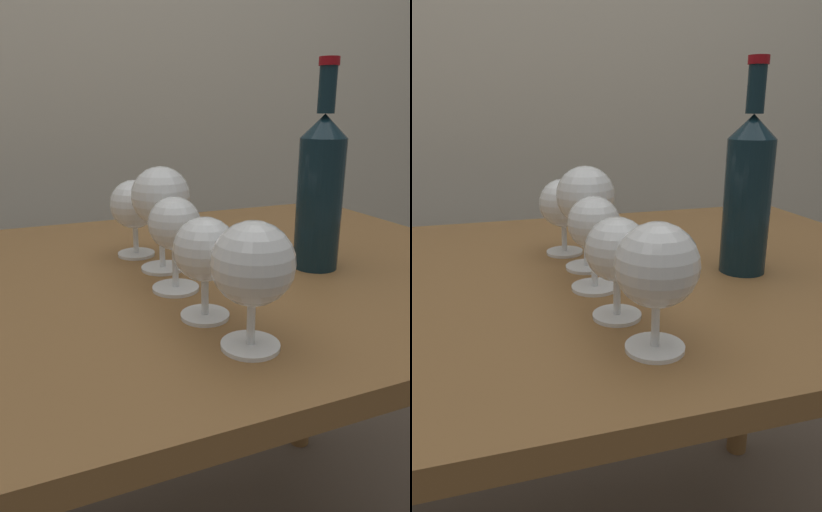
{
  "view_description": "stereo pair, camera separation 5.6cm",
  "coord_description": "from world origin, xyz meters",
  "views": [
    {
      "loc": [
        -0.12,
        -0.67,
        0.97
      ],
      "look_at": [
        0.08,
        -0.18,
        0.8
      ],
      "focal_mm": 33.16,
      "sensor_mm": 36.0,
      "label": 1
    },
    {
      "loc": [
        -0.07,
        -0.69,
        0.97
      ],
      "look_at": [
        0.08,
        -0.18,
        0.8
      ],
      "focal_mm": 33.16,
      "sensor_mm": 36.0,
      "label": 2
    }
  ],
  "objects": [
    {
      "name": "dining_table",
      "position": [
        0.0,
        0.0,
        0.63
      ],
      "size": [
        1.32,
        0.77,
        0.72
      ],
      "color": "brown",
      "rests_on": "ground_plane"
    },
    {
      "name": "wine_glass_rose",
      "position": [
        0.1,
        -0.27,
        0.81
      ],
      "size": [
        0.09,
        0.09,
        0.14
      ],
      "color": "white",
      "rests_on": "dining_table"
    },
    {
      "name": "wine_glass_port",
      "position": [
        0.08,
        -0.18,
        0.81
      ],
      "size": [
        0.08,
        0.08,
        0.13
      ],
      "color": "white",
      "rests_on": "dining_table"
    },
    {
      "name": "wine_glass_empty",
      "position": [
        0.08,
        -0.08,
        0.81
      ],
      "size": [
        0.07,
        0.07,
        0.13
      ],
      "color": "white",
      "rests_on": "dining_table"
    },
    {
      "name": "wine_glass_chardonnay",
      "position": [
        0.09,
        0.01,
        0.84
      ],
      "size": [
        0.09,
        0.09,
        0.16
      ],
      "color": "white",
      "rests_on": "dining_table"
    },
    {
      "name": "wine_glass_white",
      "position": [
        0.07,
        0.1,
        0.81
      ],
      "size": [
        0.08,
        0.08,
        0.13
      ],
      "color": "white",
      "rests_on": "dining_table"
    },
    {
      "name": "wine_bottle",
      "position": [
        0.32,
        -0.07,
        0.85
      ],
      "size": [
        0.07,
        0.07,
        0.31
      ],
      "color": "#0F232D",
      "rests_on": "dining_table"
    }
  ]
}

